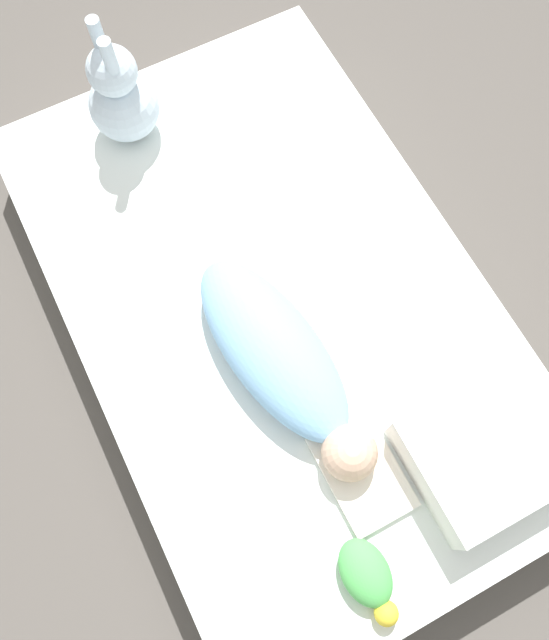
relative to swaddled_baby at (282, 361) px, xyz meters
The scene contains 7 objects.
ground_plane 0.33m from the swaddled_baby, 156.43° to the left, with size 12.00×12.00×0.00m, color #514C47.
bed_mattress 0.24m from the swaddled_baby, 156.43° to the left, with size 1.60×0.98×0.21m.
burp_cloth 0.31m from the swaddled_baby, ahead, with size 0.24×0.16×0.02m.
swaddled_baby is the anchor object (origin of this frame).
pillow 0.50m from the swaddled_baby, 38.46° to the left, with size 0.29×0.34×0.12m.
bunny_plush 0.80m from the swaddled_baby, behind, with size 0.18×0.18×0.35m.
turtle_plush 0.50m from the swaddled_baby, ahead, with size 0.19×0.10×0.07m.
Camera 1 is at (0.49, -0.26, 1.66)m, focal length 35.00 mm.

